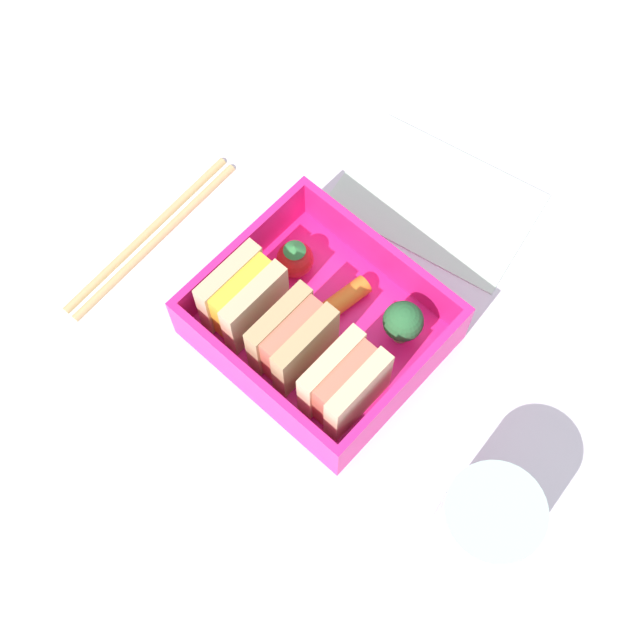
{
  "coord_description": "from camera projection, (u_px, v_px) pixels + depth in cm",
  "views": [
    {
      "loc": [
        -18.06,
        19.8,
        62.73
      ],
      "look_at": [
        0.0,
        0.0,
        2.7
      ],
      "focal_mm": 50.0,
      "sensor_mm": 36.0,
      "label": 1
    }
  ],
  "objects": [
    {
      "name": "bento_rim",
      "position": [
        320.0,
        318.0,
        0.65
      ],
      "size": [
        16.7,
        14.65,
        3.9
      ],
      "color": "#F01F83",
      "rests_on": "bento_tray"
    },
    {
      "name": "sandwich_center",
      "position": [
        243.0,
        297.0,
        0.65
      ],
      "size": [
        3.76,
        5.78,
        5.7
      ],
      "color": "#D8B388",
      "rests_on": "bento_tray"
    },
    {
      "name": "drinking_glass",
      "position": [
        485.0,
        525.0,
        0.58
      ],
      "size": [
        6.4,
        6.4,
        8.48
      ],
      "primitive_type": "cylinder",
      "color": "silver",
      "rests_on": "ground_plane"
    },
    {
      "name": "chopstick_pair",
      "position": [
        151.0,
        235.0,
        0.71
      ],
      "size": [
        2.53,
        18.18,
        0.7
      ],
      "color": "tan",
      "rests_on": "ground_plane"
    },
    {
      "name": "folded_napkin",
      "position": [
        437.0,
        200.0,
        0.73
      ],
      "size": [
        17.22,
        13.25,
        0.4
      ],
      "primitive_type": "cube",
      "rotation": [
        0.0,
        0.0,
        0.18
      ],
      "color": "silver",
      "rests_on": "ground_plane"
    },
    {
      "name": "ground_plane",
      "position": [
        320.0,
        339.0,
        0.69
      ],
      "size": [
        120.0,
        120.0,
        2.0
      ],
      "primitive_type": "cube",
      "color": "silver"
    },
    {
      "name": "carrot_stick_far_left",
      "position": [
        344.0,
        295.0,
        0.67
      ],
      "size": [
        2.09,
        3.89,
        1.54
      ],
      "primitive_type": "cylinder",
      "rotation": [
        1.57,
        0.0,
        6.13
      ],
      "color": "orange",
      "rests_on": "bento_tray"
    },
    {
      "name": "bento_tray",
      "position": [
        320.0,
        331.0,
        0.68
      ],
      "size": [
        16.7,
        14.65,
        1.2
      ],
      "primitive_type": "cube",
      "color": "#F01F83",
      "rests_on": "ground_plane"
    },
    {
      "name": "strawberry_far_left",
      "position": [
        295.0,
        259.0,
        0.68
      ],
      "size": [
        2.87,
        2.87,
        3.47
      ],
      "color": "red",
      "rests_on": "bento_tray"
    },
    {
      "name": "broccoli_floret",
      "position": [
        403.0,
        322.0,
        0.64
      ],
      "size": [
        3.01,
        3.01,
        4.29
      ],
      "color": "#81BD70",
      "rests_on": "bento_tray"
    },
    {
      "name": "sandwich_left",
      "position": [
        345.0,
        384.0,
        0.62
      ],
      "size": [
        3.76,
        5.78,
        5.7
      ],
      "color": "beige",
      "rests_on": "bento_tray"
    },
    {
      "name": "sandwich_center_left",
      "position": [
        293.0,
        340.0,
        0.64
      ],
      "size": [
        3.76,
        5.78,
        5.7
      ],
      "color": "tan",
      "rests_on": "bento_tray"
    }
  ]
}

